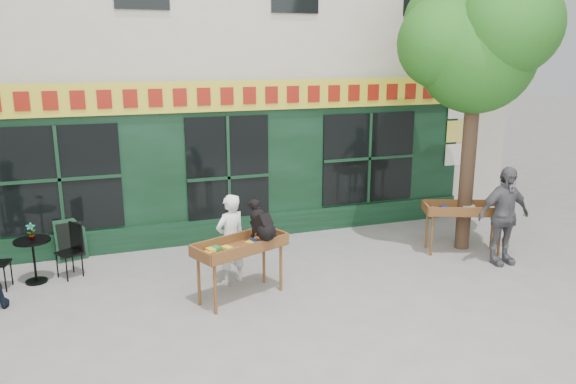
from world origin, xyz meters
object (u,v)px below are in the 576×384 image
book_cart_center (241,249)px  book_cart_right (464,212)px  dog (262,219)px  bistro_table (33,252)px  man_right (504,216)px  woman (231,239)px

book_cart_center → book_cart_right: 4.69m
dog → bistro_table: (-3.51, 1.82, -0.75)m
dog → man_right: bearing=-23.3°
book_cart_center → man_right: bearing=-23.9°
man_right → bistro_table: (-8.10, 1.91, -0.38)m
book_cart_right → bistro_table: size_ratio=2.13×
dog → book_cart_right: (4.30, 0.66, -0.47)m
book_cart_center → man_right: (4.95, -0.14, 0.10)m
book_cart_right → bistro_table: book_cart_right is taller
book_cart_center → bistro_table: 3.63m
book_cart_center → dog: dog is taller
man_right → woman: bearing=171.6°
dog → man_right: size_ratio=0.33×
woman → bistro_table: bearing=-41.8°
man_right → dog: bearing=179.5°
book_cart_center → bistro_table: bearing=128.4°
man_right → bistro_table: size_ratio=2.42×
man_right → bistro_table: man_right is taller
woman → bistro_table: size_ratio=2.05×
book_cart_center → book_cart_right: size_ratio=1.00×
bistro_table → dog: bearing=-27.5°
dog → bistro_table: 4.02m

